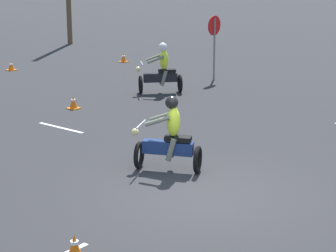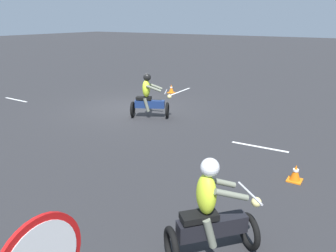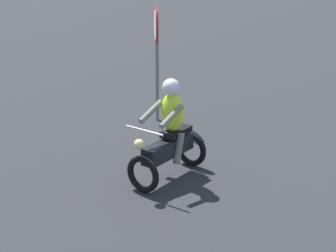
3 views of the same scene
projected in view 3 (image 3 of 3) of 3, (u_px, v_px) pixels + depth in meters
name	position (u px, v px, depth m)	size (l,w,h in m)	color
motorcycle_rider_background	(169.00, 136.00, 10.44)	(1.45, 1.38, 1.66)	black
stop_sign	(156.00, 41.00, 12.80)	(0.70, 0.08, 2.30)	slate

